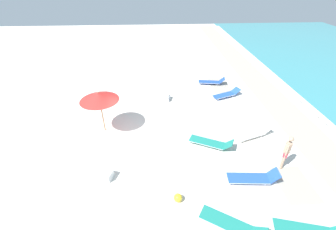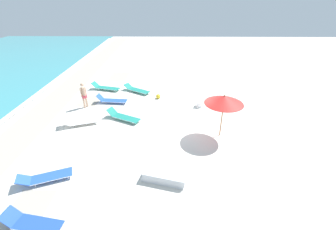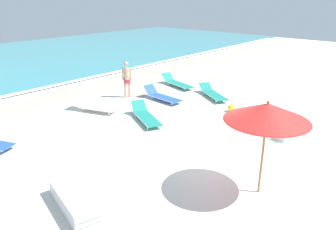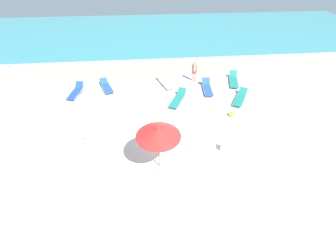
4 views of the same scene
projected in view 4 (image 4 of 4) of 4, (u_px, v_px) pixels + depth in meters
name	position (u px, v px, depth m)	size (l,w,h in m)	color
ground_plane	(175.00, 139.00, 12.83)	(60.00, 60.00, 0.16)	silver
ocean_water	(156.00, 32.00, 29.21)	(60.00, 19.02, 0.07)	teal
beach_umbrella	(158.00, 132.00, 9.86)	(2.04, 2.04, 2.46)	#9E7547
lounger_stack	(97.00, 128.00, 13.16)	(1.05, 1.99, 0.41)	white
sun_lounger_under_umbrella	(106.00, 86.00, 17.17)	(1.33, 2.16, 0.48)	blue
sun_lounger_beside_umbrella	(207.00, 88.00, 16.94)	(0.76, 2.14, 0.61)	blue
sun_lounger_near_water_left	(234.00, 80.00, 17.98)	(1.16, 2.37, 0.56)	#1E8475
sun_lounger_near_water_right	(240.00, 98.00, 15.87)	(1.71, 2.25, 0.48)	#1E8475
sun_lounger_mid_beach_solo	(178.00, 99.00, 15.73)	(1.51, 2.25, 0.57)	#1E8475
sun_lounger_mid_beach_pair_a	(76.00, 92.00, 16.52)	(0.93, 2.08, 0.58)	blue
sun_lounger_mid_beach_pair_b	(166.00, 83.00, 17.67)	(1.25, 2.18, 0.47)	white
beachgoer_wading_adult	(194.00, 70.00, 17.72)	(0.39, 0.32, 1.76)	tan
beach_ball	(231.00, 114.00, 14.37)	(0.34, 0.34, 0.34)	yellow
cooler_box	(225.00, 147.00, 11.92)	(0.58, 0.49, 0.37)	white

